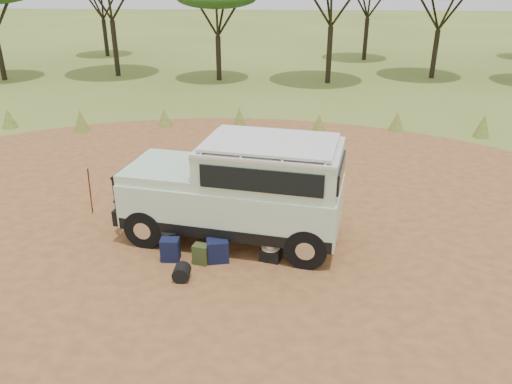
# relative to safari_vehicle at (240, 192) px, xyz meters

# --- Properties ---
(ground) EXTENTS (140.00, 140.00, 0.00)m
(ground) POSITION_rel_safari_vehicle_xyz_m (-0.79, -0.43, -1.16)
(ground) COLOR #596724
(ground) RESTS_ON ground
(dirt_clearing) EXTENTS (23.00, 23.00, 0.01)m
(dirt_clearing) POSITION_rel_safari_vehicle_xyz_m (-0.79, -0.43, -1.16)
(dirt_clearing) COLOR olive
(dirt_clearing) RESTS_ON ground
(grass_fringe) EXTENTS (36.60, 1.60, 0.90)m
(grass_fringe) POSITION_rel_safari_vehicle_xyz_m (-0.68, 8.24, -0.76)
(grass_fringe) COLOR #596724
(grass_fringe) RESTS_ON ground
(safari_vehicle) EXTENTS (5.21, 2.80, 2.41)m
(safari_vehicle) POSITION_rel_safari_vehicle_xyz_m (0.00, 0.00, 0.00)
(safari_vehicle) COLOR #BBDBBB
(safari_vehicle) RESTS_ON ground
(walking_staff) EXTENTS (0.25, 0.42, 1.35)m
(walking_staff) POSITION_rel_safari_vehicle_xyz_m (-3.81, 0.91, -0.49)
(walking_staff) COLOR maroon
(walking_staff) RESTS_ON ground
(backpack_black) EXTENTS (0.44, 0.40, 0.49)m
(backpack_black) POSITION_rel_safari_vehicle_xyz_m (-1.47, -0.72, -0.92)
(backpack_black) COLOR black
(backpack_black) RESTS_ON ground
(backpack_navy) EXTENTS (0.39, 0.28, 0.51)m
(backpack_navy) POSITION_rel_safari_vehicle_xyz_m (-1.40, -1.06, -0.91)
(backpack_navy) COLOR black
(backpack_navy) RESTS_ON ground
(backpack_olive) EXTENTS (0.37, 0.30, 0.44)m
(backpack_olive) POSITION_rel_safari_vehicle_xyz_m (-0.73, -1.15, -0.94)
(backpack_olive) COLOR #384720
(backpack_olive) RESTS_ON ground
(duffel_navy) EXTENTS (0.51, 0.42, 0.50)m
(duffel_navy) POSITION_rel_safari_vehicle_xyz_m (-0.39, -1.03, -0.91)
(duffel_navy) COLOR black
(duffel_navy) RESTS_ON ground
(hard_case) EXTENTS (0.49, 0.40, 0.30)m
(hard_case) POSITION_rel_safari_vehicle_xyz_m (0.72, -0.94, -1.01)
(hard_case) COLOR black
(hard_case) RESTS_ON ground
(stuff_sack) EXTENTS (0.34, 0.34, 0.34)m
(stuff_sack) POSITION_rel_safari_vehicle_xyz_m (-1.02, -1.78, -1.00)
(stuff_sack) COLOR black
(stuff_sack) RESTS_ON ground
(safari_hat) EXTENTS (0.39, 0.39, 0.11)m
(safari_hat) POSITION_rel_safari_vehicle_xyz_m (0.72, -0.94, -0.82)
(safari_hat) COLOR beige
(safari_hat) RESTS_ON hard_case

